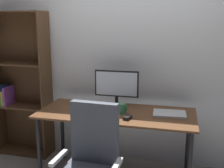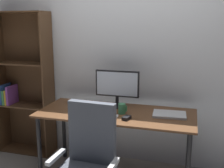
# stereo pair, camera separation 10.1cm
# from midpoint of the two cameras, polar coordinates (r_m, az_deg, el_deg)

# --- Properties ---
(back_wall) EXTENTS (6.40, 0.10, 2.60)m
(back_wall) POSITION_cam_midpoint_polar(r_m,az_deg,el_deg) (3.21, 4.21, 6.51)
(back_wall) COLOR silver
(back_wall) RESTS_ON ground
(desk) EXTENTS (1.60, 0.69, 0.74)m
(desk) POSITION_cam_midpoint_polar(r_m,az_deg,el_deg) (2.87, 1.84, -7.46)
(desk) COLOR #56351E
(desk) RESTS_ON ground
(monitor) EXTENTS (0.48, 0.20, 0.40)m
(monitor) POSITION_cam_midpoint_polar(r_m,az_deg,el_deg) (2.98, 2.04, -0.46)
(monitor) COLOR black
(monitor) RESTS_ON desk
(keyboard) EXTENTS (0.29, 0.12, 0.02)m
(keyboard) POSITION_cam_midpoint_polar(r_m,az_deg,el_deg) (2.70, -0.85, -6.65)
(keyboard) COLOR #B7BABC
(keyboard) RESTS_ON desk
(mouse) EXTENTS (0.08, 0.11, 0.03)m
(mouse) POSITION_cam_midpoint_polar(r_m,az_deg,el_deg) (2.63, 4.14, -7.01)
(mouse) COLOR black
(mouse) RESTS_ON desk
(coffee_mug) EXTENTS (0.09, 0.07, 0.10)m
(coffee_mug) POSITION_cam_midpoint_polar(r_m,az_deg,el_deg) (2.79, 3.11, -5.11)
(coffee_mug) COLOR #387F51
(coffee_mug) RESTS_ON desk
(laptop) EXTENTS (0.33, 0.25, 0.02)m
(laptop) POSITION_cam_midpoint_polar(r_m,az_deg,el_deg) (2.81, 12.80, -6.16)
(laptop) COLOR #B7BABC
(laptop) RESTS_ON desk
(paper_sheet) EXTENTS (0.29, 0.34, 0.00)m
(paper_sheet) POSITION_cam_midpoint_polar(r_m,az_deg,el_deg) (2.68, -3.68, -6.99)
(paper_sheet) COLOR white
(paper_sheet) RESTS_ON desk
(bookshelf) EXTENTS (0.71, 0.28, 1.77)m
(bookshelf) POSITION_cam_midpoint_polar(r_m,az_deg,el_deg) (3.63, -17.08, -0.25)
(bookshelf) COLOR #4C331E
(bookshelf) RESTS_ON ground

